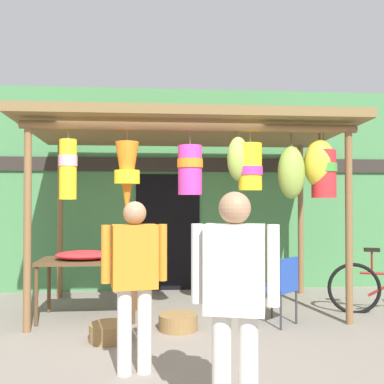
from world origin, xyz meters
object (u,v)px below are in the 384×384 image
at_px(flower_heap_on_table, 85,255).
at_px(vendor_in_orange, 235,291).
at_px(wicker_basket_spare, 110,332).
at_px(folding_chair, 281,285).
at_px(display_table, 89,265).
at_px(customer_foreground, 135,272).
at_px(wicker_basket_by_table, 178,322).

relative_size(flower_heap_on_table, vendor_in_orange, 0.46).
bearing_deg(wicker_basket_spare, folding_chair, 11.83).
distance_m(display_table, folding_chair, 2.50).
bearing_deg(customer_foreground, display_table, 109.28).
height_order(wicker_basket_by_table, wicker_basket_spare, wicker_basket_spare).
relative_size(folding_chair, vendor_in_orange, 0.52).
distance_m(display_table, wicker_basket_by_table, 1.44).
bearing_deg(folding_chair, wicker_basket_by_table, -176.46).
relative_size(wicker_basket_by_table, wicker_basket_spare, 1.02).
xyz_separation_m(flower_heap_on_table, customer_foreground, (0.73, -1.89, 0.07)).
height_order(display_table, vendor_in_orange, vendor_in_orange).
bearing_deg(folding_chair, customer_foreground, -141.74).
bearing_deg(customer_foreground, vendor_in_orange, -56.69).
relative_size(folding_chair, wicker_basket_by_table, 1.79).
relative_size(display_table, wicker_basket_by_table, 2.75).
bearing_deg(customer_foreground, flower_heap_on_table, 111.06).
distance_m(vendor_in_orange, customer_foreground, 1.30).
bearing_deg(customer_foreground, wicker_basket_by_table, 70.35).
height_order(folding_chair, customer_foreground, customer_foreground).
xyz_separation_m(vendor_in_orange, customer_foreground, (-0.71, 1.08, -0.05)).
bearing_deg(folding_chair, wicker_basket_spare, -168.17).
distance_m(wicker_basket_spare, customer_foreground, 1.28).
bearing_deg(display_table, flower_heap_on_table, -135.02).
bearing_deg(wicker_basket_by_table, flower_heap_on_table, 153.85).
distance_m(wicker_basket_by_table, wicker_basket_spare, 0.85).
relative_size(folding_chair, wicker_basket_spare, 1.82).
relative_size(wicker_basket_by_table, customer_foreground, 0.30).
xyz_separation_m(wicker_basket_by_table, customer_foreground, (-0.47, -1.30, 0.81)).
distance_m(flower_heap_on_table, wicker_basket_spare, 1.27).
height_order(display_table, folding_chair, folding_chair).
distance_m(wicker_basket_by_table, customer_foreground, 1.60).
xyz_separation_m(display_table, folding_chair, (2.43, -0.56, -0.19)).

